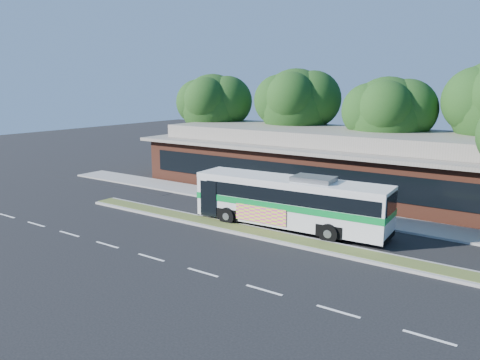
{
  "coord_description": "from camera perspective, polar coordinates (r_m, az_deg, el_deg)",
  "views": [
    {
      "loc": [
        11.68,
        -19.14,
        7.67
      ],
      "look_at": [
        -4.11,
        3.65,
        2.0
      ],
      "focal_mm": 35.0,
      "sensor_mm": 36.0,
      "label": 1
    }
  ],
  "objects": [
    {
      "name": "plaza_building",
      "position": [
        34.64,
        14.55,
        1.98
      ],
      "size": [
        33.2,
        11.2,
        4.45
      ],
      "color": "#5E2C1D",
      "rests_on": "ground"
    },
    {
      "name": "parking_lot",
      "position": [
        42.3,
        -10.63,
        0.92
      ],
      "size": [
        14.0,
        12.0,
        0.01
      ],
      "primitive_type": "cube",
      "color": "black",
      "rests_on": "ground"
    },
    {
      "name": "ground",
      "position": [
        23.7,
        3.17,
        -7.34
      ],
      "size": [
        120.0,
        120.0,
        0.0
      ],
      "primitive_type": "plane",
      "color": "black",
      "rests_on": "ground"
    },
    {
      "name": "tree_bg_a",
      "position": [
        43.22,
        -2.77,
        9.16
      ],
      "size": [
        6.47,
        5.8,
        8.63
      ],
      "color": "black",
      "rests_on": "ground"
    },
    {
      "name": "median_strip",
      "position": [
        24.17,
        3.92,
        -6.79
      ],
      "size": [
        26.0,
        1.1,
        0.15
      ],
      "primitive_type": "cube",
      "color": "#3F4D20",
      "rests_on": "ground"
    },
    {
      "name": "sedan",
      "position": [
        36.23,
        -0.86,
        0.36
      ],
      "size": [
        4.43,
        1.91,
        1.27
      ],
      "primitive_type": "imported",
      "rotation": [
        0.0,
        0.0,
        1.6
      ],
      "color": "#B4B8BC",
      "rests_on": "ground"
    },
    {
      "name": "tree_bg_b",
      "position": [
        39.76,
        7.46,
        9.26
      ],
      "size": [
        6.69,
        6.0,
        9.0
      ],
      "color": "black",
      "rests_on": "ground"
    },
    {
      "name": "transit_bus",
      "position": [
        25.2,
        6.2,
        -2.27
      ],
      "size": [
        10.84,
        2.95,
        3.01
      ],
      "rotation": [
        0.0,
        0.0,
        0.06
      ],
      "color": "silver",
      "rests_on": "ground"
    },
    {
      "name": "sidewalk",
      "position": [
        29.1,
        9.8,
        -3.77
      ],
      "size": [
        44.0,
        2.6,
        0.12
      ],
      "primitive_type": "cube",
      "color": "gray",
      "rests_on": "ground"
    },
    {
      "name": "tree_bg_c",
      "position": [
        35.85,
        18.16,
        7.67
      ],
      "size": [
        6.24,
        5.6,
        8.26
      ],
      "color": "black",
      "rests_on": "ground"
    }
  ]
}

